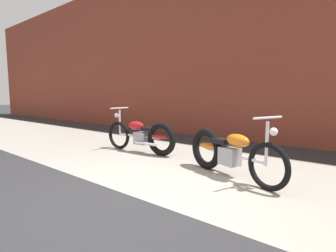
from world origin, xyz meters
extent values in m
plane|color=#2D2D30|center=(0.00, 0.00, 0.00)|extent=(80.00, 80.00, 0.00)
cube|color=#9E998E|center=(0.00, 1.75, 0.00)|extent=(36.00, 3.50, 0.01)
cube|color=brown|center=(0.00, 5.20, 2.89)|extent=(36.00, 0.50, 5.79)
torus|color=black|center=(-2.58, 1.90, 0.34)|extent=(0.68, 0.13, 0.68)
torus|color=black|center=(-1.29, 2.01, 0.36)|extent=(0.74, 0.19, 0.73)
cylinder|color=silver|center=(-1.94, 1.96, 0.38)|extent=(1.24, 0.15, 0.06)
cube|color=#99999E|center=(-1.86, 1.96, 0.34)|extent=(0.34, 0.24, 0.28)
ellipsoid|color=red|center=(-2.01, 1.95, 0.62)|extent=(0.45, 0.22, 0.20)
ellipsoid|color=red|center=(-1.34, 2.00, 0.42)|extent=(0.45, 0.21, 0.10)
cube|color=black|center=(-1.66, 1.98, 0.56)|extent=(0.29, 0.22, 0.08)
cylinder|color=silver|center=(-2.54, 1.91, 0.65)|extent=(0.05, 0.05, 0.62)
cylinder|color=silver|center=(-2.54, 1.91, 1.01)|extent=(0.08, 0.58, 0.03)
sphere|color=white|center=(-2.64, 1.90, 0.83)|extent=(0.11, 0.11, 0.11)
cylinder|color=silver|center=(-1.60, 1.83, 0.26)|extent=(0.55, 0.10, 0.06)
torus|color=black|center=(1.24, 1.35, 0.34)|extent=(0.67, 0.29, 0.68)
torus|color=black|center=(0.00, 1.75, 0.36)|extent=(0.73, 0.35, 0.73)
cylinder|color=silver|center=(0.62, 1.55, 0.38)|extent=(1.19, 0.43, 0.06)
cube|color=#99999E|center=(0.55, 1.58, 0.34)|extent=(0.37, 0.31, 0.28)
ellipsoid|color=orange|center=(0.70, 1.53, 0.62)|extent=(0.48, 0.32, 0.20)
ellipsoid|color=orange|center=(0.05, 1.74, 0.42)|extent=(0.47, 0.31, 0.10)
cube|color=black|center=(0.36, 1.64, 0.56)|extent=(0.33, 0.28, 0.08)
cylinder|color=silver|center=(1.20, 1.37, 0.65)|extent=(0.06, 0.06, 0.62)
cylinder|color=silver|center=(1.20, 1.37, 1.01)|extent=(0.21, 0.56, 0.03)
sphere|color=white|center=(1.30, 1.34, 0.83)|extent=(0.11, 0.11, 0.11)
cylinder|color=silver|center=(0.36, 1.80, 0.26)|extent=(0.54, 0.23, 0.06)
camera|label=1|loc=(2.47, -2.26, 1.31)|focal=28.44mm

